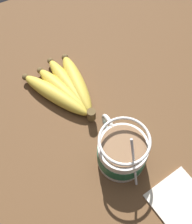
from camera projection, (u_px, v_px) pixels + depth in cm
name	position (u px, v px, depth cm)	size (l,w,h in cm)	color
table	(120.00, 134.00, 72.76)	(105.87, 105.87, 2.67)	brown
coffee_mug	(122.00, 152.00, 64.60)	(15.82, 10.51, 14.51)	white
banana_bunch	(66.00, 89.00, 75.13)	(21.06, 14.75, 4.25)	brown
napkin	(187.00, 211.00, 62.53)	(16.82, 13.06, 0.60)	beige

